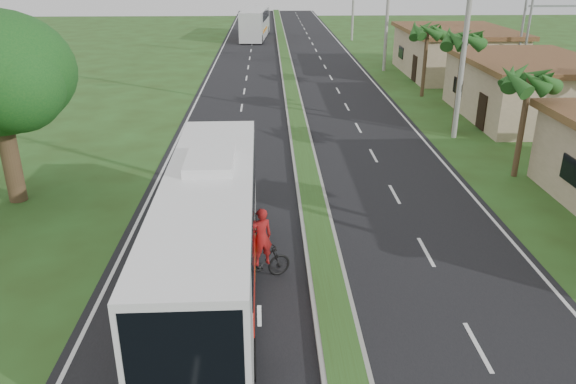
{
  "coord_description": "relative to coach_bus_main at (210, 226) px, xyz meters",
  "views": [
    {
      "loc": [
        -1.74,
        -11.45,
        9.13
      ],
      "look_at": [
        -1.11,
        6.13,
        1.8
      ],
      "focal_mm": 35.0,
      "sensor_mm": 36.0,
      "label": 1
    }
  ],
  "objects": [
    {
      "name": "ground",
      "position": [
        3.44,
        -2.92,
        -2.11
      ],
      "size": [
        180.0,
        180.0,
        0.0
      ],
      "primitive_type": "plane",
      "color": "#2F4619",
      "rests_on": "ground"
    },
    {
      "name": "road_asphalt",
      "position": [
        3.44,
        17.08,
        -2.1
      ],
      "size": [
        14.0,
        160.0,
        0.02
      ],
      "primitive_type": "cube",
      "color": "black",
      "rests_on": "ground"
    },
    {
      "name": "median_strip",
      "position": [
        3.44,
        17.08,
        -2.01
      ],
      "size": [
        1.2,
        160.0,
        0.18
      ],
      "color": "gray",
      "rests_on": "ground"
    },
    {
      "name": "lane_edge_left",
      "position": [
        -3.26,
        17.08,
        -2.11
      ],
      "size": [
        0.12,
        160.0,
        0.01
      ],
      "primitive_type": "cube",
      "color": "silver",
      "rests_on": "ground"
    },
    {
      "name": "lane_edge_right",
      "position": [
        10.14,
        17.08,
        -2.11
      ],
      "size": [
        0.12,
        160.0,
        0.01
      ],
      "primitive_type": "cube",
      "color": "silver",
      "rests_on": "ground"
    },
    {
      "name": "shop_mid",
      "position": [
        17.44,
        19.08,
        -0.25
      ],
      "size": [
        7.6,
        10.6,
        3.67
      ],
      "color": "tan",
      "rests_on": "ground"
    },
    {
      "name": "shop_far",
      "position": [
        17.44,
        33.08,
        -0.18
      ],
      "size": [
        8.6,
        11.6,
        3.82
      ],
      "color": "tan",
      "rests_on": "ground"
    },
    {
      "name": "palm_verge_b",
      "position": [
        12.84,
        9.08,
        2.25
      ],
      "size": [
        2.4,
        2.4,
        5.05
      ],
      "color": "#473321",
      "rests_on": "ground"
    },
    {
      "name": "palm_verge_c",
      "position": [
        12.24,
        16.08,
        3.01
      ],
      "size": [
        2.4,
        2.4,
        5.85
      ],
      "color": "#473321",
      "rests_on": "ground"
    },
    {
      "name": "palm_verge_d",
      "position": [
        12.74,
        25.08,
        2.44
      ],
      "size": [
        2.4,
        2.4,
        5.25
      ],
      "color": "#473321",
      "rests_on": "ground"
    },
    {
      "name": "utility_pole_b",
      "position": [
        11.91,
        15.08,
        4.15
      ],
      "size": [
        3.2,
        0.28,
        12.0
      ],
      "color": "gray",
      "rests_on": "ground"
    },
    {
      "name": "utility_pole_c",
      "position": [
        11.94,
        35.08,
        3.56
      ],
      "size": [
        1.6,
        0.28,
        11.0
      ],
      "color": "gray",
      "rests_on": "ground"
    },
    {
      "name": "coach_bus_main",
      "position": [
        0.0,
        0.0,
        0.0
      ],
      "size": [
        2.67,
        11.92,
        3.84
      ],
      "rotation": [
        0.0,
        0.0,
        0.01
      ],
      "color": "white",
      "rests_on": "ground"
    },
    {
      "name": "coach_bus_far",
      "position": [
        0.25,
        57.35,
        -0.13
      ],
      "size": [
        3.55,
        12.15,
        3.49
      ],
      "rotation": [
        0.0,
        0.0,
        -0.08
      ],
      "color": "silver",
      "rests_on": "ground"
    },
    {
      "name": "motorcyclist",
      "position": [
        1.44,
        0.54,
        -1.25
      ],
      "size": [
        1.92,
        1.19,
        2.39
      ],
      "rotation": [
        0.0,
        0.0,
        0.39
      ],
      "color": "black",
      "rests_on": "ground"
    }
  ]
}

